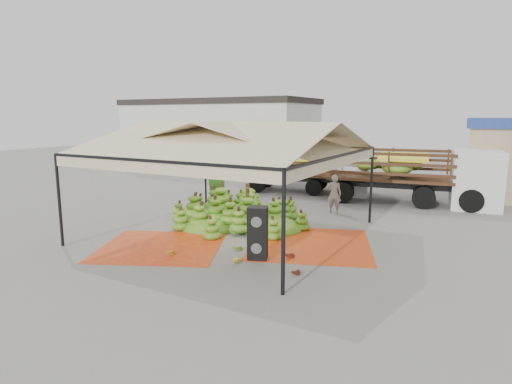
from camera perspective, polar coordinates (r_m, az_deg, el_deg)
The scene contains 17 objects.
ground at distance 15.65m, azimuth -3.33°, elevation -5.47°, with size 90.00×90.00×0.00m, color slate.
canopy_tent at distance 15.10m, azimuth -3.46°, elevation 6.68°, with size 8.10×8.10×4.00m.
building_white at distance 32.30m, azimuth -5.04°, elevation 7.44°, with size 14.30×6.30×5.40m.
tarp_left at distance 14.37m, azimuth -12.56°, elevation -7.11°, with size 3.82×3.64×0.01m, color #CD5D13.
tarp_right at distance 14.42m, azimuth 7.21°, elevation -6.88°, with size 3.89×4.09×0.01m, color red.
banana_heap at distance 17.01m, azimuth -2.65°, elevation -1.88°, with size 6.24×5.13×1.34m, color #3B861B.
hand_yellow_a at distance 13.52m, azimuth -11.57°, elevation -7.71°, with size 0.48×0.39×0.22m, color #B08223.
hand_yellow_b at distance 12.52m, azimuth -3.17°, elevation -8.95°, with size 0.50×0.41×0.23m, color yellow.
hand_red_a at distance 13.08m, azimuth 4.34°, elevation -8.13°, with size 0.50×0.41×0.23m, color #5F2215.
hand_red_b at distance 11.72m, azimuth 4.98°, elevation -10.35°, with size 0.49×0.40×0.22m, color #521A12.
hand_green at distance 13.72m, azimuth -2.58°, elevation -7.25°, with size 0.47×0.39×0.22m, color #376F17.
hanging_bunches at distance 14.13m, azimuth -7.86°, elevation 3.60°, with size 4.74×0.24×0.20m.
speaker_stack at distance 12.67m, azimuth 0.22°, elevation -5.49°, with size 0.71×0.67×1.58m.
banana_leaves at distance 18.09m, azimuth -5.84°, elevation -3.36°, with size 0.96×1.36×3.70m, color #2F681B, non-canonical shape.
vendor at distance 18.95m, azimuth 10.38°, elevation -0.25°, with size 0.62×0.40×1.69m, color gray.
truck_left at distance 23.84m, azimuth 7.53°, elevation 3.26°, with size 6.90×3.52×2.26m.
truck_right at distance 21.95m, azimuth 20.82°, elevation 2.73°, with size 7.99×3.66×2.64m.
Camera 1 is at (8.12, -12.70, 4.20)m, focal length 30.00 mm.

